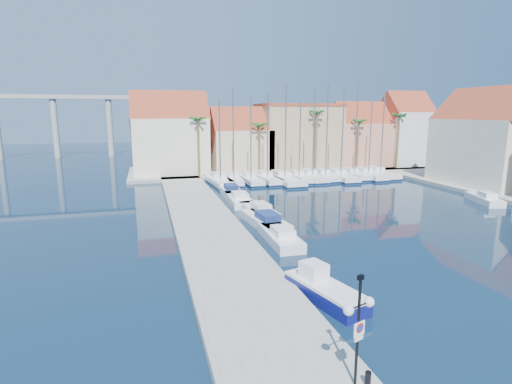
% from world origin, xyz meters
% --- Properties ---
extents(ground, '(260.00, 260.00, 0.00)m').
position_xyz_m(ground, '(0.00, 0.00, 0.00)').
color(ground, black).
rests_on(ground, ground).
extents(quay_west, '(6.00, 77.00, 0.50)m').
position_xyz_m(quay_west, '(-9.00, 13.50, 0.25)').
color(quay_west, gray).
rests_on(quay_west, ground).
extents(shore_north, '(54.00, 16.00, 0.50)m').
position_xyz_m(shore_north, '(10.00, 48.00, 0.25)').
color(shore_north, gray).
rests_on(shore_north, ground).
extents(lamp_post, '(1.41, 0.75, 4.34)m').
position_xyz_m(lamp_post, '(-7.02, -9.30, 3.35)').
color(lamp_post, black).
rests_on(lamp_post, quay_west).
extents(bollard, '(0.22, 0.22, 0.56)m').
position_xyz_m(bollard, '(-6.60, -9.48, 0.78)').
color(bollard, black).
rests_on(bollard, quay_west).
extents(fishing_boat, '(3.14, 5.70, 1.90)m').
position_xyz_m(fishing_boat, '(-4.78, -1.76, 0.63)').
color(fishing_boat, navy).
rests_on(fishing_boat, ground).
extents(motorboat_west_0, '(2.23, 6.61, 1.40)m').
position_xyz_m(motorboat_west_0, '(-3.81, 8.52, 0.51)').
color(motorboat_west_0, white).
rests_on(motorboat_west_0, ground).
extents(motorboat_west_1, '(3.10, 7.66, 1.40)m').
position_xyz_m(motorboat_west_1, '(-3.58, 13.59, 0.51)').
color(motorboat_west_1, white).
rests_on(motorboat_west_1, ground).
extents(motorboat_west_2, '(2.76, 6.95, 1.40)m').
position_xyz_m(motorboat_west_2, '(-3.09, 17.54, 0.51)').
color(motorboat_west_2, white).
rests_on(motorboat_west_2, ground).
extents(motorboat_west_3, '(2.62, 7.41, 1.40)m').
position_xyz_m(motorboat_west_3, '(-3.80, 23.54, 0.51)').
color(motorboat_west_3, white).
rests_on(motorboat_west_3, ground).
extents(motorboat_west_4, '(2.40, 6.91, 1.40)m').
position_xyz_m(motorboat_west_4, '(-3.70, 28.87, 0.51)').
color(motorboat_west_4, white).
rests_on(motorboat_west_4, ground).
extents(motorboat_east_1, '(3.54, 6.13, 1.40)m').
position_xyz_m(motorboat_east_1, '(23.97, 15.86, 0.51)').
color(motorboat_east_1, white).
rests_on(motorboat_east_1, ground).
extents(sailboat_0, '(3.56, 10.84, 12.14)m').
position_xyz_m(sailboat_0, '(-3.78, 36.28, 0.57)').
color(sailboat_0, white).
rests_on(sailboat_0, ground).
extents(sailboat_1, '(2.88, 8.41, 13.71)m').
position_xyz_m(sailboat_1, '(-1.61, 36.61, 0.64)').
color(sailboat_1, white).
rests_on(sailboat_1, ground).
extents(sailboat_2, '(2.47, 8.54, 12.55)m').
position_xyz_m(sailboat_2, '(0.84, 36.13, 0.61)').
color(sailboat_2, white).
rests_on(sailboat_2, ground).
extents(sailboat_3, '(2.91, 9.71, 13.20)m').
position_xyz_m(sailboat_3, '(3.53, 36.64, 0.60)').
color(sailboat_3, white).
rests_on(sailboat_3, ground).
extents(sailboat_4, '(3.15, 11.85, 14.66)m').
position_xyz_m(sailboat_4, '(6.01, 35.71, 0.58)').
color(sailboat_4, white).
rests_on(sailboat_4, ground).
extents(sailboat_5, '(2.57, 8.44, 11.98)m').
position_xyz_m(sailboat_5, '(8.53, 36.08, 0.61)').
color(sailboat_5, white).
rests_on(sailboat_5, ground).
extents(sailboat_6, '(2.81, 9.47, 13.69)m').
position_xyz_m(sailboat_6, '(10.85, 36.40, 0.61)').
color(sailboat_6, white).
rests_on(sailboat_6, ground).
extents(sailboat_7, '(2.29, 8.27, 14.68)m').
position_xyz_m(sailboat_7, '(13.02, 36.25, 0.66)').
color(sailboat_7, white).
rests_on(sailboat_7, ground).
extents(sailboat_8, '(3.28, 10.22, 14.15)m').
position_xyz_m(sailboat_8, '(15.42, 35.78, 0.61)').
color(sailboat_8, white).
rests_on(sailboat_8, ground).
extents(sailboat_9, '(2.23, 8.27, 14.98)m').
position_xyz_m(sailboat_9, '(17.98, 36.18, 0.67)').
color(sailboat_9, white).
rests_on(sailboat_9, ground).
extents(sailboat_10, '(2.59, 9.46, 12.09)m').
position_xyz_m(sailboat_10, '(20.30, 35.85, 0.59)').
color(sailboat_10, white).
rests_on(sailboat_10, ground).
extents(sailboat_11, '(2.54, 9.57, 14.45)m').
position_xyz_m(sailboat_11, '(22.87, 36.50, 0.62)').
color(sailboat_11, white).
rests_on(sailboat_11, ground).
extents(building_0, '(12.30, 9.00, 13.50)m').
position_xyz_m(building_0, '(-10.00, 47.00, 6.52)').
color(building_0, beige).
rests_on(building_0, shore_north).
extents(building_1, '(10.30, 8.00, 11.00)m').
position_xyz_m(building_1, '(2.00, 47.00, 5.30)').
color(building_1, beige).
rests_on(building_1, shore_north).
extents(building_2, '(14.20, 10.20, 11.50)m').
position_xyz_m(building_2, '(13.00, 48.00, 6.26)').
color(building_2, '#98845D').
rests_on(building_2, shore_north).
extents(building_3, '(10.30, 8.00, 12.00)m').
position_xyz_m(building_3, '(25.00, 47.00, 5.86)').
color(building_3, tan).
rests_on(building_3, shore_north).
extents(building_4, '(8.30, 8.00, 14.00)m').
position_xyz_m(building_4, '(34.00, 46.00, 6.97)').
color(building_4, silver).
rests_on(building_4, shore_north).
extents(building_6, '(9.00, 14.30, 13.50)m').
position_xyz_m(building_6, '(32.00, 24.00, 6.52)').
color(building_6, beige).
rests_on(building_6, shore_east).
extents(palm_0, '(2.60, 2.60, 10.15)m').
position_xyz_m(palm_0, '(-6.00, 42.00, 9.08)').
color(palm_0, brown).
rests_on(palm_0, shore_north).
extents(palm_1, '(2.60, 2.60, 9.15)m').
position_xyz_m(palm_1, '(4.00, 42.00, 8.14)').
color(palm_1, brown).
rests_on(palm_1, shore_north).
extents(palm_2, '(2.60, 2.60, 11.15)m').
position_xyz_m(palm_2, '(14.00, 42.00, 10.02)').
color(palm_2, brown).
rests_on(palm_2, shore_north).
extents(palm_3, '(2.60, 2.60, 9.65)m').
position_xyz_m(palm_3, '(22.00, 42.00, 8.61)').
color(palm_3, brown).
rests_on(palm_3, shore_north).
extents(palm_4, '(2.60, 2.60, 10.65)m').
position_xyz_m(palm_4, '(30.00, 42.00, 9.55)').
color(palm_4, brown).
rests_on(palm_4, shore_north).
extents(viaduct, '(48.00, 2.20, 14.45)m').
position_xyz_m(viaduct, '(-39.07, 82.00, 10.25)').
color(viaduct, '#9E9E99').
rests_on(viaduct, ground).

